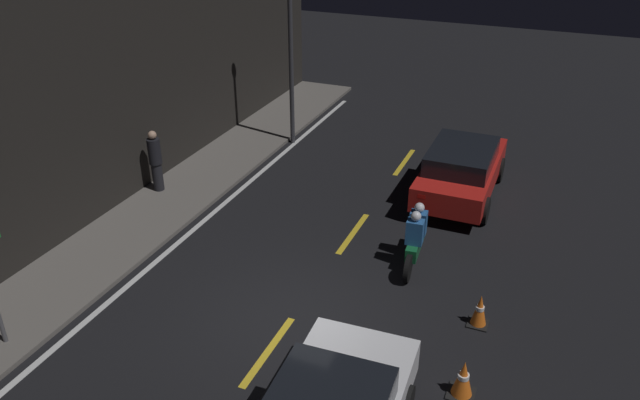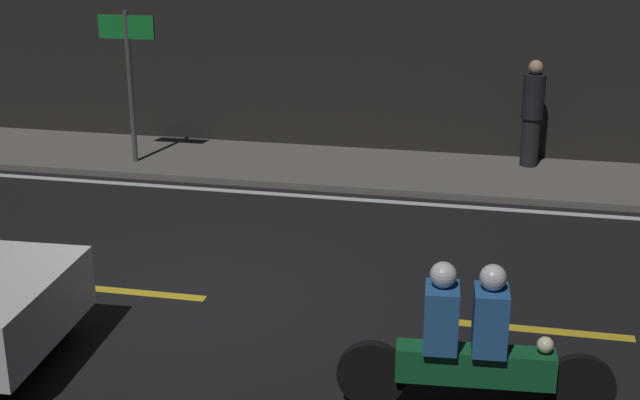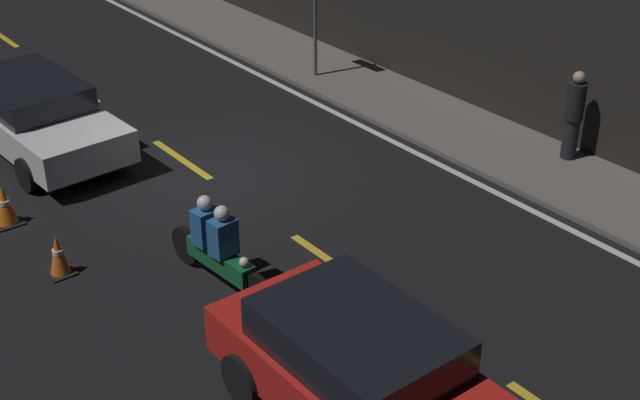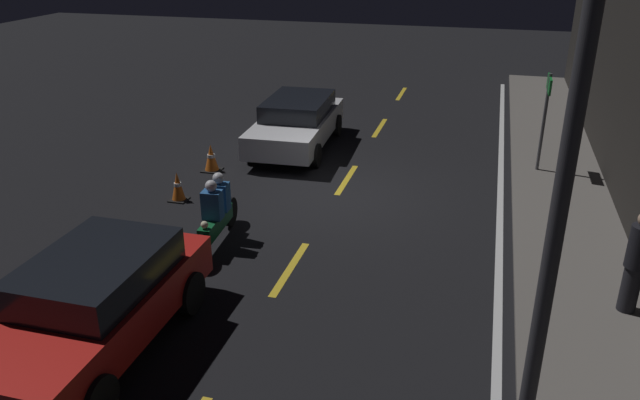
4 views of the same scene
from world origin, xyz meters
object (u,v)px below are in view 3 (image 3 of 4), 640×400
motorcycle (217,247)px  pedestrian (574,115)px  taxi_red (365,374)px  traffic_cone_near (5,205)px  sedan_white (34,113)px  shop_sign (315,2)px  traffic_cone_mid (58,255)px

motorcycle → pedestrian: 7.25m
taxi_red → motorcycle: (-3.54, 0.27, -0.15)m
pedestrian → traffic_cone_near: bearing=-115.1°
sedan_white → traffic_cone_near: size_ratio=6.53×
sedan_white → shop_sign: size_ratio=1.88×
pedestrian → shop_sign: size_ratio=0.70×
motorcycle → traffic_cone_mid: motorcycle is taller
taxi_red → sedan_white: bearing=179.5°
sedan_white → traffic_cone_mid: 4.54m
traffic_cone_mid → pedestrian: pedestrian is taller
taxi_red → pedestrian: 8.05m
motorcycle → shop_sign: bearing=128.0°
taxi_red → traffic_cone_near: size_ratio=5.97×
traffic_cone_mid → shop_sign: size_ratio=0.28×
sedan_white → shop_sign: 6.48m
taxi_red → shop_sign: size_ratio=1.72×
traffic_cone_near → traffic_cone_mid: traffic_cone_near is taller
sedan_white → pedestrian: pedestrian is taller
traffic_cone_mid → traffic_cone_near: bearing=-178.1°
pedestrian → shop_sign: bearing=-170.2°
motorcycle → traffic_cone_mid: 2.42m
traffic_cone_mid → pedestrian: bearing=75.6°
sedan_white → shop_sign: shop_sign is taller
sedan_white → shop_sign: (0.36, 6.39, 1.05)m
motorcycle → pedestrian: pedestrian is taller
traffic_cone_near → pedestrian: 9.95m
sedan_white → traffic_cone_near: bearing=-35.7°
traffic_cone_near → taxi_red: bearing=11.8°
taxi_red → traffic_cone_mid: bearing=-164.9°
traffic_cone_mid → pedestrian: (2.29, 8.92, 0.63)m
pedestrian → shop_sign: shop_sign is taller
shop_sign → traffic_cone_near: bearing=-75.9°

